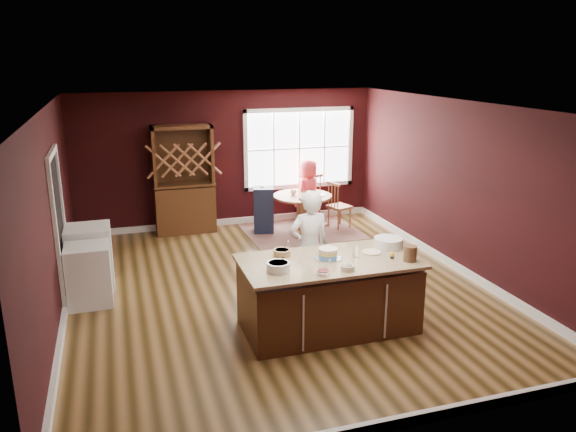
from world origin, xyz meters
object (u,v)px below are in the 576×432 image
Objects in this scene: kitchen_island at (328,296)px; baker at (309,248)px; seated_woman at (308,193)px; dryer at (90,257)px; dining_table at (302,206)px; chair_east at (340,204)px; hutch at (184,180)px; washer at (89,275)px; layer_cake at (328,254)px; high_chair at (264,209)px; toddler at (260,191)px; chair_north at (309,197)px; chair_south at (313,222)px.

baker is at bearing 88.42° from kitchen_island.
dryer is at bearing -9.50° from seated_woman.
chair_east is at bearing 5.34° from dining_table.
washer is (-1.71, -2.94, -0.62)m from hutch.
baker is 0.77m from layer_cake.
high_chair is at bearing 86.26° from kitchen_island.
kitchen_island is 1.36× the size of baker.
high_chair is at bearing -73.82° from toddler.
layer_cake is at bearing -37.93° from dryer.
dining_table is at bearing 22.27° from seated_woman.
dryer is at bearing -148.31° from toddler.
dining_table is at bearing -110.31° from baker.
kitchen_island is 4.27m from toddler.
dryer reaches higher than washer.
chair_east reaches higher than washer.
chair_north is 1.10× the size of high_chair.
chair_east is 4.99m from dryer.
chair_north is 3.95× the size of toddler.
chair_north is (0.38, 0.70, -0.02)m from dining_table.
washer is (-3.89, -2.23, -0.11)m from dining_table.
washer is at bearing 150.79° from layer_cake.
chair_east is 5.24m from washer.
chair_south is at bearing -96.11° from dining_table.
layer_cake is 1.28× the size of toddler.
chair_east is at bearing 19.49° from dryer.
seated_woman is 4.96m from washer.
chair_east is at bearing 6.48° from high_chair.
high_chair is (0.25, 3.34, -0.34)m from baker.
washer is (-2.92, 0.87, -0.38)m from baker.
seated_woman is (0.37, 1.30, 0.22)m from chair_south.
baker is at bearing -93.60° from toddler.
kitchen_island is at bearing -121.79° from chair_south.
dining_table is at bearing 68.51° from chair_south.
washer is at bearing 15.05° from chair_north.
toddler reaches higher than high_chair.
dining_table is at bearing -25.02° from toddler.
layer_cake is 0.39× the size of washer.
kitchen_island is at bearing 38.16° from seated_woman.
kitchen_island is 4.54m from seated_woman.
layer_cake is at bearing 137.68° from chair_east.
chair_east reaches higher than dining_table.
toddler is 0.12× the size of hutch.
baker is (0.02, 0.80, 0.37)m from kitchen_island.
chair_south is 0.43× the size of hutch.
kitchen_island is at bearing -96.75° from layer_cake.
toddler reaches higher than kitchen_island.
kitchen_island reaches higher than chair_south.
baker is 4.00m from hutch.
toddler is 3.70m from dryer.
chair_north is (1.36, 4.55, -0.47)m from layer_cake.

